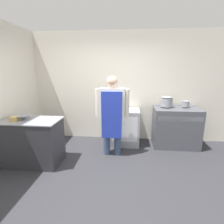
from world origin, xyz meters
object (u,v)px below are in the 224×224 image
object	(u,v)px
stove	(176,127)
fridge_unit	(125,127)
mixing_bowl	(23,117)
stock_pot	(167,101)
person_cook	(112,111)
sauce_pot	(186,104)
plastic_tub	(14,119)

from	to	relation	value
stove	fridge_unit	distance (m)	1.20
mixing_bowl	stock_pot	xyz separation A→B (m)	(2.86, 1.16, 0.14)
fridge_unit	stock_pot	size ratio (longest dim) A/B	3.14
person_cook	stock_pot	size ratio (longest dim) A/B	6.15
fridge_unit	stock_pot	bearing A→B (deg)	4.89
stove	fridge_unit	bearing A→B (deg)	178.80
fridge_unit	sauce_pot	bearing A→B (deg)	3.37
stock_pot	sauce_pot	bearing A→B (deg)	0.00
fridge_unit	sauce_pot	distance (m)	1.53
stove	mixing_bowl	bearing A→B (deg)	-161.22
stove	sauce_pot	xyz separation A→B (m)	(0.21, 0.11, 0.55)
sauce_pot	mixing_bowl	bearing A→B (deg)	-160.63
stove	person_cook	world-z (taller)	person_cook
stove	sauce_pot	size ratio (longest dim) A/B	6.42
mixing_bowl	stove	bearing A→B (deg)	18.78
stove	stock_pot	xyz separation A→B (m)	(-0.23, 0.11, 0.60)
fridge_unit	person_cook	bearing A→B (deg)	-112.57
stock_pot	fridge_unit	bearing A→B (deg)	-175.11
person_cook	plastic_tub	size ratio (longest dim) A/B	13.80
person_cook	plastic_tub	world-z (taller)	person_cook
stove	mixing_bowl	size ratio (longest dim) A/B	3.53
stove	plastic_tub	size ratio (longest dim) A/B	8.57
mixing_bowl	sauce_pot	bearing A→B (deg)	19.37
stove	mixing_bowl	distance (m)	3.30
stove	sauce_pot	bearing A→B (deg)	27.57
stove	stock_pot	bearing A→B (deg)	155.11
mixing_bowl	stock_pot	world-z (taller)	stock_pot
stove	plastic_tub	bearing A→B (deg)	-159.84
plastic_tub	sauce_pot	xyz separation A→B (m)	(3.40, 1.28, 0.09)
stove	person_cook	distance (m)	1.65
stove	fridge_unit	xyz separation A→B (m)	(-1.20, 0.03, -0.03)
stove	mixing_bowl	world-z (taller)	mixing_bowl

